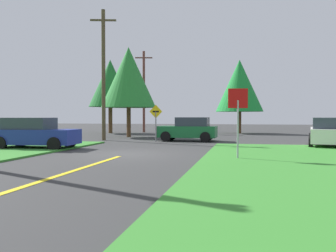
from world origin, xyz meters
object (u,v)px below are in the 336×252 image
object	(u,v)px
direction_sign	(156,119)
oak_tree_right	(110,83)
pine_tree_center	(239,86)
car_on_crossroad	(328,132)
oak_tree_left	(129,77)
utility_pole_mid	(103,73)
stop_sign	(238,110)
car_approaching_junction	(189,129)
parked_car_near_building	(34,133)
utility_pole_far	(144,90)

from	to	relation	value
direction_sign	oak_tree_right	xyz separation A→B (m)	(-7.37, 10.50, 3.44)
direction_sign	pine_tree_center	xyz separation A→B (m)	(5.25, 12.78, 3.17)
car_on_crossroad	pine_tree_center	xyz separation A→B (m)	(-5.13, 14.58, 3.89)
car_on_crossroad	direction_sign	distance (m)	10.57
oak_tree_left	utility_pole_mid	bearing A→B (deg)	-95.94
stop_sign	utility_pole_mid	distance (m)	13.58
car_approaching_junction	oak_tree_right	bearing A→B (deg)	-44.01
car_approaching_junction	direction_sign	distance (m)	2.39
stop_sign	parked_car_near_building	xyz separation A→B (m)	(-10.40, 2.48, -1.15)
parked_car_near_building	oak_tree_left	bearing A→B (deg)	79.69
utility_pole_mid	car_on_crossroad	bearing A→B (deg)	-8.58
utility_pole_mid	utility_pole_far	xyz separation A→B (m)	(-0.74, 12.59, -0.30)
car_on_crossroad	oak_tree_left	xyz separation A→B (m)	(-13.81, 6.31, 4.03)
utility_pole_mid	utility_pole_far	world-z (taller)	utility_pole_mid
car_on_crossroad	utility_pole_mid	xyz separation A→B (m)	(-14.24, 2.15, 3.90)
direction_sign	oak_tree_right	size ratio (longest dim) A/B	0.34
stop_sign	oak_tree_left	xyz separation A→B (m)	(-9.00, 13.54, 2.89)
stop_sign	direction_sign	distance (m)	10.62
utility_pole_mid	oak_tree_right	xyz separation A→B (m)	(-3.51, 10.16, 0.27)
car_on_crossroad	car_approaching_junction	xyz separation A→B (m)	(-8.29, 2.71, -0.00)
utility_pole_mid	oak_tree_left	world-z (taller)	utility_pole_mid
utility_pole_mid	utility_pole_far	bearing A→B (deg)	93.34
parked_car_near_building	direction_sign	size ratio (longest dim) A/B	1.76
car_approaching_junction	pine_tree_center	size ratio (longest dim) A/B	0.54
direction_sign	utility_pole_far	bearing A→B (deg)	109.56
parked_car_near_building	utility_pole_far	distance (m)	19.81
stop_sign	pine_tree_center	world-z (taller)	pine_tree_center
oak_tree_left	stop_sign	bearing A→B (deg)	-56.37
utility_pole_far	pine_tree_center	xyz separation A→B (m)	(9.85, -0.15, 0.30)
stop_sign	car_on_crossroad	size ratio (longest dim) A/B	0.59
direction_sign	stop_sign	bearing A→B (deg)	-58.30
car_approaching_junction	direction_sign	bearing A→B (deg)	24.78
pine_tree_center	utility_pole_mid	bearing A→B (deg)	-126.23
car_on_crossroad	oak_tree_right	xyz separation A→B (m)	(-17.76, 12.31, 4.17)
oak_tree_right	pine_tree_center	bearing A→B (deg)	10.24
stop_sign	direction_sign	xyz separation A→B (m)	(-5.58, 9.03, -0.42)
car_approaching_junction	oak_tree_left	xyz separation A→B (m)	(-5.52, 3.60, 4.04)
stop_sign	parked_car_near_building	bearing A→B (deg)	-22.86
utility_pole_mid	pine_tree_center	distance (m)	15.42
stop_sign	oak_tree_right	xyz separation A→B (m)	(-12.95, 19.53, 3.02)
car_on_crossroad	parked_car_near_building	xyz separation A→B (m)	(-15.21, -4.74, -0.00)
pine_tree_center	utility_pole_far	bearing A→B (deg)	179.12
car_approaching_junction	utility_pole_far	distance (m)	14.22
pine_tree_center	oak_tree_right	xyz separation A→B (m)	(-12.62, -2.28, 0.27)
utility_pole_mid	utility_pole_far	distance (m)	12.61
oak_tree_right	direction_sign	bearing A→B (deg)	-54.93
direction_sign	pine_tree_center	bearing A→B (deg)	67.66
car_on_crossroad	oak_tree_left	size ratio (longest dim) A/B	0.65
stop_sign	pine_tree_center	size ratio (longest dim) A/B	0.38
stop_sign	parked_car_near_building	size ratio (longest dim) A/B	0.64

